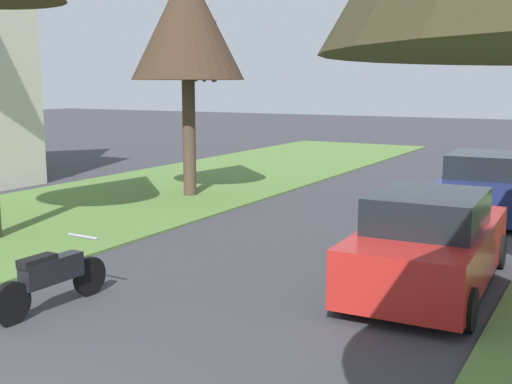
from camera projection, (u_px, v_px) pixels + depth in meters
name	position (u px, v px, depth m)	size (l,w,h in m)	color
street_tree_left_mid_b	(187.00, 24.00, 17.69)	(3.19, 3.19, 6.45)	#4B392C
parked_sedan_red	(429.00, 244.00, 10.11)	(2.08, 4.46, 1.57)	red
parked_sedan_navy	(484.00, 187.00, 15.72)	(2.08, 4.46, 1.57)	navy
parked_motorcycle	(51.00, 277.00, 9.17)	(0.60, 2.05, 0.97)	black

